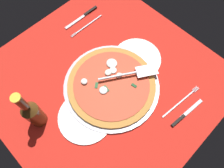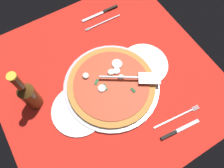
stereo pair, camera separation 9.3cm
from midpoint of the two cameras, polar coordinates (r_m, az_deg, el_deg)
The scene contains 10 objects.
ground_plane at distance 96.75cm, azimuth -4.86°, elevation 0.71°, with size 94.36×94.36×0.80cm, color red.
checker_pattern at distance 96.35cm, azimuth -4.88°, elevation 0.82°, with size 94.36×94.36×0.10cm.
pizza_pan at distance 94.12cm, azimuth -2.80°, elevation -0.73°, with size 41.84×41.84×1.34cm, color #B6B3BF.
dinner_plate_left at distance 100.93cm, azimuth 4.03°, elevation 6.49°, with size 22.24×22.24×1.00cm, color white.
dinner_plate_right at distance 90.65cm, azimuth -9.95°, elevation -8.96°, with size 22.68×22.68×1.00cm, color white.
pizza at distance 92.93cm, azimuth -2.89°, elevation -0.28°, with size 38.27×38.27×2.80cm.
pizza_server at distance 92.45cm, azimuth 2.37°, elevation 2.56°, with size 23.71×16.75×1.00cm.
place_setting_near at distance 115.63cm, azimuth -9.48°, elevation 15.97°, with size 21.97×13.60×1.40cm.
place_setting_far at distance 93.85cm, azimuth 15.49°, elevation -6.70°, with size 23.13×13.10×1.40cm.
beer_bottle at distance 87.34cm, azimuth -23.28°, elevation -7.35°, with size 6.49×6.49×25.18cm.
Camera 1 is at (27.11, 32.49, 86.56)cm, focal length 34.52 mm.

